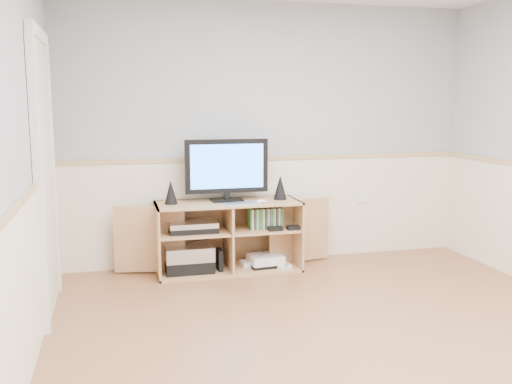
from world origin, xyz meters
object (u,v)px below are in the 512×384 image
at_px(game_consoles, 264,261).
at_px(media_cabinet, 227,234).
at_px(keyboard, 242,203).
at_px(monitor, 227,168).

bearing_deg(game_consoles, media_cabinet, 168.36).
xyz_separation_m(keyboard, game_consoles, (0.24, 0.13, -0.59)).
bearing_deg(game_consoles, keyboard, -152.00).
relative_size(keyboard, game_consoles, 0.69).
xyz_separation_m(media_cabinet, monitor, (-0.00, -0.01, 0.63)).
distance_m(media_cabinet, keyboard, 0.39).
bearing_deg(keyboard, media_cabinet, 107.84).
distance_m(monitor, game_consoles, 0.96).
height_order(keyboard, game_consoles, keyboard).
height_order(media_cabinet, keyboard, keyboard).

